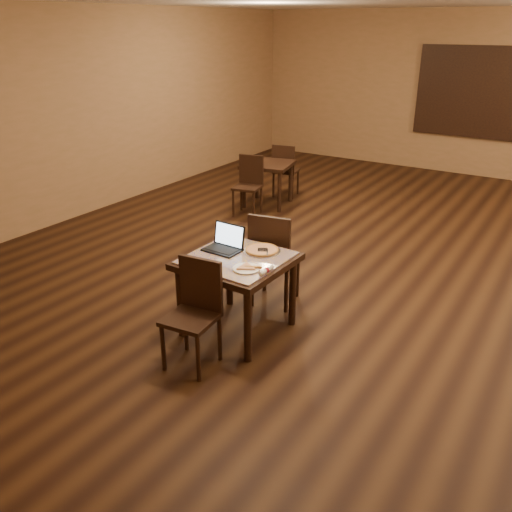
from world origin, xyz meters
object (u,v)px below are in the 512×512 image
Objects in this scene: laptop at (226,243)px; other_table_b at (268,170)px; tiled_table at (237,267)px; pizza_pan at (262,251)px; other_table_b_chair_near at (249,182)px; chair_main_near at (195,307)px; chair_main_far at (273,255)px; other_table_b_chair_far at (285,168)px.

other_table_b is at bearing 117.07° from laptop.
tiled_table is 0.29m from pizza_pan.
tiled_table is 1.08× the size of other_table_b.
other_table_b_chair_near is at bearing 122.77° from tiled_table.
chair_main_far is (0.03, 1.23, 0.04)m from chair_main_near.
chair_main_near is at bearing -75.43° from other_table_b_chair_near.
other_table_b_chair_far reaches higher than pizza_pan.
other_table_b_chair_far is at bearing 113.86° from laptop.
chair_main_far is 1.13× the size of other_table_b_chair_far.
laptop is (-0.20, 0.10, 0.16)m from tiled_table.
other_table_b_chair_far is at bearing 115.33° from tiled_table.
chair_main_near is (-0.01, -0.62, -0.13)m from tiled_table.
chair_main_far is at bearing 82.93° from chair_main_near.
other_table_b is at bearing 76.14° from other_table_b_chair_far.
other_table_b_chair_near is (-1.94, 2.75, -0.26)m from pizza_pan.
laptop is 0.35m from pizza_pan.
chair_main_far reaches higher than laptop.
other_table_b_chair_far is at bearing 76.14° from other_table_b_chair_near.
other_table_b_chair_near is at bearing -103.86° from other_table_b.
tiled_table is 4.42m from other_table_b_chair_far.
chair_main_near is at bearing -98.51° from pizza_pan.
chair_main_far is (0.02, 0.61, -0.09)m from tiled_table.
tiled_table is 1.05× the size of other_table_b_chair_far.
laptop is at bearing -72.78° from other_table_b_chair_near.
laptop reaches higher than other_table_b_chair_far.
chair_main_near is 1.23m from chair_main_far.
laptop is at bearing -76.90° from other_table_b.
pizza_pan reaches higher than other_table_b.
laptop is 4.25m from other_table_b_chair_far.
tiled_table is 0.93× the size of chair_main_far.
other_table_b_chair_near reaches higher than tiled_table.
tiled_table is at bearing 77.69° from chair_main_far.
chair_main_near is at bearing -89.32° from tiled_table.
other_table_b_chair_far is at bearing -73.00° from chair_main_far.
other_table_b_chair_far is (0.03, 1.05, 0.00)m from other_table_b_chair_near.
tiled_table is 1.05× the size of other_table_b_chair_near.
laptop is (-0.19, 0.72, 0.29)m from chair_main_near.
pizza_pan is at bearing 75.58° from chair_main_near.
other_table_b is (-1.82, 2.90, 0.00)m from chair_main_far.
pizza_pan is at bearing 64.90° from tiled_table.
tiled_table is 1.01× the size of chair_main_near.
other_table_b_chair_near is at bearing 125.17° from pizza_pan.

